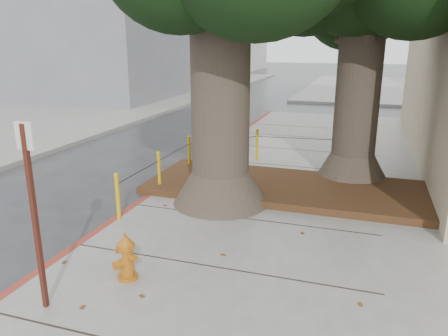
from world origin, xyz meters
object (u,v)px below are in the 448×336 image
(car_silver, at_px, (447,100))
(car_dark, at_px, (143,93))
(fire_hydrant, at_px, (126,257))
(signpost, at_px, (33,207))

(car_silver, distance_m, car_dark, 16.42)
(fire_hydrant, xyz_separation_m, signpost, (-0.66, -0.95, 1.05))
(fire_hydrant, distance_m, car_dark, 20.40)
(fire_hydrant, distance_m, car_silver, 20.52)
(signpost, relative_size, car_dark, 0.61)
(fire_hydrant, height_order, signpost, signpost)
(fire_hydrant, height_order, car_silver, car_silver)
(car_silver, height_order, car_dark, car_silver)
(car_silver, relative_size, car_dark, 0.95)
(signpost, xyz_separation_m, car_dark, (-8.80, 19.03, -0.96))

